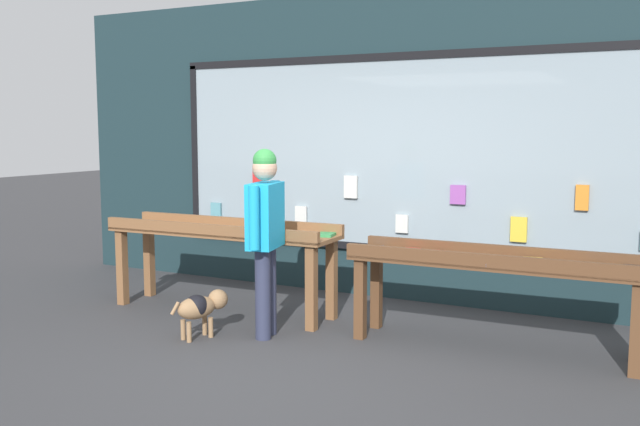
{
  "coord_description": "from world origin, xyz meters",
  "views": [
    {
      "loc": [
        2.78,
        -4.91,
        1.89
      ],
      "look_at": [
        -0.16,
        0.79,
        1.11
      ],
      "focal_mm": 40.0,
      "sensor_mm": 36.0,
      "label": 1
    }
  ],
  "objects_px": {
    "small_dog": "(200,307)",
    "display_table_left": "(222,239)",
    "display_table_right": "(493,270)",
    "person_browsing": "(265,228)"
  },
  "relations": [
    {
      "from": "small_dog",
      "to": "display_table_left",
      "type": "bearing_deg",
      "value": 44.18
    },
    {
      "from": "small_dog",
      "to": "display_table_right",
      "type": "bearing_deg",
      "value": -48.86
    },
    {
      "from": "display_table_left",
      "to": "small_dog",
      "type": "xyz_separation_m",
      "value": [
        0.35,
        -0.85,
        -0.47
      ]
    },
    {
      "from": "person_browsing",
      "to": "small_dog",
      "type": "height_order",
      "value": "person_browsing"
    },
    {
      "from": "display_table_left",
      "to": "display_table_right",
      "type": "relative_size",
      "value": 1.0
    },
    {
      "from": "display_table_right",
      "to": "small_dog",
      "type": "height_order",
      "value": "display_table_right"
    },
    {
      "from": "display_table_left",
      "to": "person_browsing",
      "type": "relative_size",
      "value": 1.46
    },
    {
      "from": "display_table_left",
      "to": "person_browsing",
      "type": "bearing_deg",
      "value": -32.7
    },
    {
      "from": "person_browsing",
      "to": "small_dog",
      "type": "relative_size",
      "value": 3.07
    },
    {
      "from": "display_table_right",
      "to": "small_dog",
      "type": "distance_m",
      "value": 2.59
    }
  ]
}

